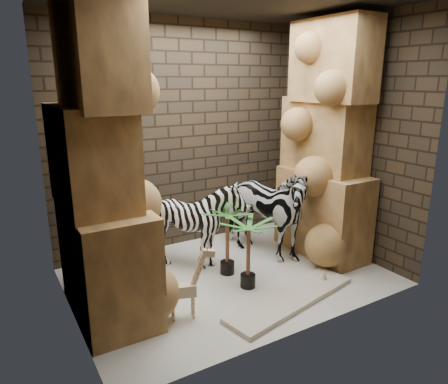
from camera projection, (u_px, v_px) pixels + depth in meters
floor at (230, 277)px, 4.82m from camera, size 3.50×3.50×0.00m
ceiling at (231, 0)px, 4.02m from camera, size 3.50×3.50×0.00m
wall_back at (181, 137)px, 5.45m from camera, size 3.50×0.00×3.50m
wall_front at (309, 173)px, 3.38m from camera, size 3.50×0.00×3.50m
wall_left at (59, 168)px, 3.56m from camera, size 0.00×3.00×3.00m
wall_right at (346, 139)px, 5.28m from camera, size 0.00×3.00×3.00m
rock_pillar_left at (100, 164)px, 3.73m from camera, size 0.68×1.30×3.00m
rock_pillar_right at (327, 141)px, 5.12m from camera, size 0.58×1.25×3.00m
zebra_right at (262, 203)px, 5.20m from camera, size 1.03×1.37×1.45m
zebra_left at (197, 228)px, 4.98m from camera, size 0.90×1.11×1.00m
giraffe_toy at (182, 283)px, 3.89m from camera, size 0.41×0.24×0.75m
palm_front at (227, 241)px, 4.80m from camera, size 0.36×0.36×0.83m
palm_back at (248, 254)px, 4.48m from camera, size 0.36×0.36×0.79m
surfboard at (291, 299)px, 4.29m from camera, size 1.70×0.72×0.05m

